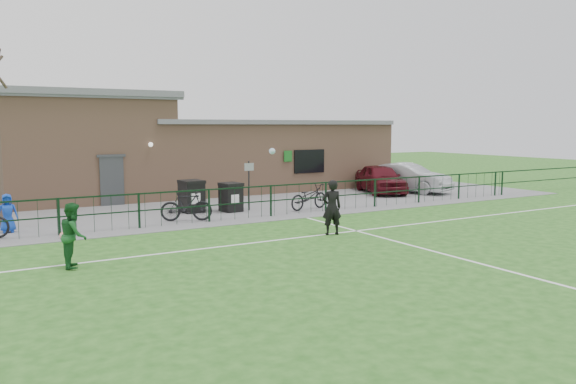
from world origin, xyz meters
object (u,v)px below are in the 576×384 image
sign_post (249,186)px  bicycle_e (309,197)px  outfield_player (74,235)px  car_silver (407,178)px  bicycle_d (186,206)px  wheelie_bin_left (192,197)px  spectator_child (7,213)px  car_maroon (380,179)px  ball_ground (63,235)px  wheelie_bin_right (231,198)px

sign_post → bicycle_e: bearing=-25.0°
outfield_player → car_silver: bearing=-54.1°
sign_post → outfield_player: (-7.70, -6.04, -0.23)m
bicycle_d → outfield_player: outfield_player is taller
wheelie_bin_left → outfield_player: bearing=-134.4°
sign_post → spectator_child: sign_post is taller
bicycle_e → bicycle_d: bearing=79.0°
sign_post → bicycle_d: bearing=-159.1°
bicycle_e → outfield_player: (-9.91, -5.01, 0.25)m
car_maroon → ball_ground: car_maroon is taller
bicycle_d → car_silver: bearing=-55.4°
wheelie_bin_right → bicycle_e: size_ratio=0.54×
wheelie_bin_right → bicycle_e: wheelie_bin_right is taller
car_maroon → spectator_child: bearing=-151.6°
bicycle_e → spectator_child: (-10.98, 0.65, 0.11)m
car_maroon → wheelie_bin_left: bearing=-152.5°
wheelie_bin_left → spectator_child: spectator_child is taller
wheelie_bin_right → car_silver: (10.64, 1.50, 0.21)m
spectator_child → outfield_player: size_ratio=0.79×
car_silver → bicycle_e: bearing=178.1°
wheelie_bin_left → car_maroon: 10.69m
car_maroon → outfield_player: 18.03m
wheelie_bin_left → spectator_child: 6.69m
car_maroon → bicycle_d: bearing=-144.0°
bicycle_e → spectator_child: size_ratio=1.58×
car_maroon → ball_ground: bearing=-144.3°
sign_post → wheelie_bin_right: bearing=171.5°
wheelie_bin_left → car_maroon: size_ratio=0.28×
car_maroon → outfield_player: (-16.14, -8.04, 0.04)m
outfield_player → ball_ground: (0.30, 3.76, -0.68)m
wheelie_bin_right → car_silver: 10.74m
sign_post → outfield_player: 9.79m
sign_post → spectator_child: bearing=-177.5°
car_maroon → bicycle_d: size_ratio=2.33×
sign_post → bicycle_d: 3.33m
wheelie_bin_left → wheelie_bin_right: size_ratio=1.12×
wheelie_bin_left → bicycle_d: bearing=-120.8°
outfield_player → car_maroon: bearing=-51.1°
car_maroon → bicycle_d: 11.95m
wheelie_bin_right → bicycle_e: 3.17m
wheelie_bin_left → wheelie_bin_right: wheelie_bin_left is taller
wheelie_bin_right → ball_ground: (-6.66, -2.40, -0.44)m
spectator_child → car_silver: bearing=7.6°
car_silver → outfield_player: bearing=-177.4°
outfield_player → wheelie_bin_left: bearing=-26.9°
spectator_child → wheelie_bin_left: bearing=10.9°
wheelie_bin_left → spectator_child: size_ratio=0.95×
wheelie_bin_left → car_silver: (12.06, 0.90, 0.15)m
wheelie_bin_right → sign_post: sign_post is taller
wheelie_bin_right → bicycle_e: (2.96, -1.14, -0.01)m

